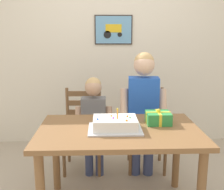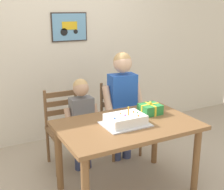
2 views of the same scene
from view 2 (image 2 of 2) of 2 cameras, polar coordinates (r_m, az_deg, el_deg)
ground_plane at (r=3.27m, az=2.77°, el=-17.80°), size 20.00×20.00×0.00m
back_wall at (r=4.27m, az=-8.56°, el=8.99°), size 6.40×0.11×2.60m
dining_table at (r=2.96m, az=2.94°, el=-7.37°), size 1.36×0.87×0.75m
birthday_cake at (r=2.87m, az=2.59°, el=-4.82°), size 0.44×0.34×0.19m
gift_box_red_large at (r=3.18m, az=7.34°, el=-2.67°), size 0.22×0.20×0.14m
chair_left at (r=3.58m, az=-8.90°, el=-6.34°), size 0.43×0.43×0.92m
chair_right at (r=3.85m, az=1.45°, el=-4.46°), size 0.45×0.45×0.92m
child_older at (r=3.54m, az=2.01°, el=-0.27°), size 0.50×0.29×1.35m
child_younger at (r=3.38m, az=-5.83°, el=-4.03°), size 0.40×0.23×1.10m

